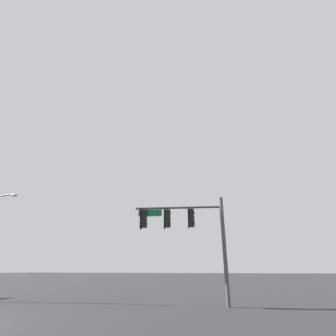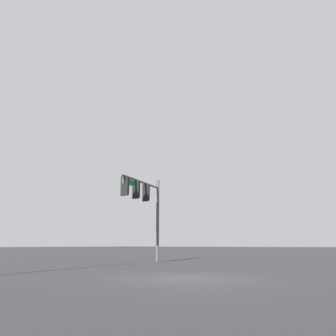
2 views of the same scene
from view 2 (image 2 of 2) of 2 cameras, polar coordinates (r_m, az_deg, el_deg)
name	(u,v)px [view 2 (image 2 of 2)]	position (r m, az deg, el deg)	size (l,w,h in m)	color
ground_plane	(188,278)	(13.02, 3.54, -18.64)	(400.00, 400.00, 0.00)	#2D2D30
signal_pole_near	(145,200)	(23.78, -4.03, -5.63)	(5.41, 1.62, 6.22)	#47474C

